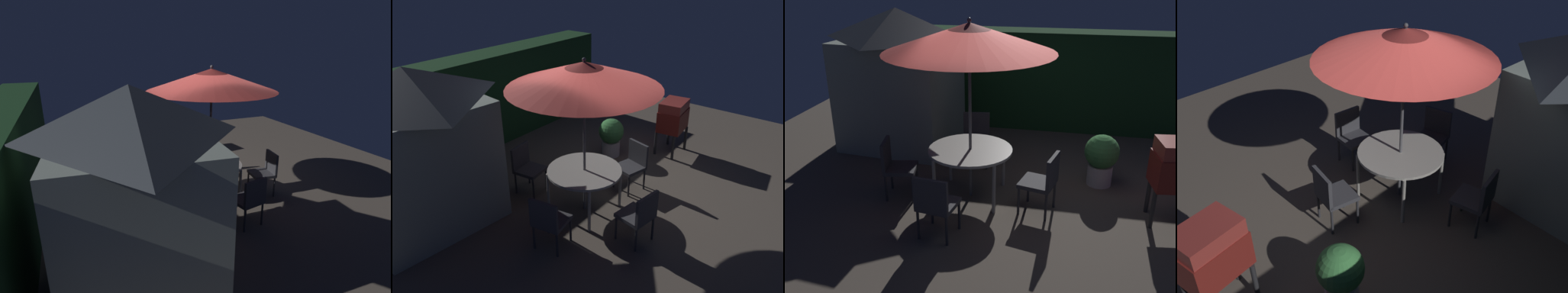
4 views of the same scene
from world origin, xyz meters
TOP-DOWN VIEW (x-y plane):
  - ground_plane at (0.00, 0.00)m, footprint 11.00×11.00m
  - hedge_backdrop at (0.00, 3.50)m, footprint 7.22×0.83m
  - garden_shed at (-2.39, 1.85)m, footprint 2.28×1.98m
  - patio_table at (-0.60, 0.01)m, footprint 1.25×1.25m
  - patio_umbrella at (-0.60, 0.01)m, footprint 2.39×2.39m
  - bbq_grill at (2.29, -0.15)m, footprint 0.76×0.59m
  - chair_near_shed at (0.51, -0.26)m, footprint 0.56×0.56m
  - chair_far_side at (-0.78, 1.23)m, footprint 0.52×0.53m
  - chair_toward_hedge at (-1.72, -0.20)m, footprint 0.54×0.54m
  - chair_toward_house at (-0.78, -1.18)m, footprint 0.52×0.53m
  - potted_plant_by_shed at (1.35, 0.81)m, footprint 0.54×0.54m

SIDE VIEW (x-z plane):
  - ground_plane at x=0.00m, z-range 0.00..0.00m
  - potted_plant_by_shed at x=1.35m, z-range 0.05..0.89m
  - chair_near_shed at x=0.51m, z-range 0.07..0.97m
  - chair_far_side at x=-0.78m, z-range 0.07..0.97m
  - chair_toward_hedge at x=-1.72m, z-range 0.07..0.97m
  - chair_toward_house at x=-0.78m, z-range 0.07..0.97m
  - patio_table at x=-0.60m, z-range 0.33..1.11m
  - bbq_grill at x=2.29m, z-range 0.25..1.45m
  - hedge_backdrop at x=0.00m, z-range 0.00..2.05m
  - garden_shed at x=-2.39m, z-range 0.02..2.62m
  - patio_umbrella at x=-0.60m, z-range 1.07..3.72m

